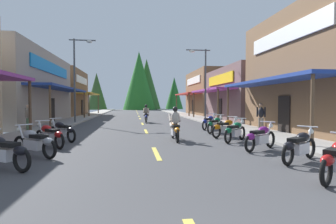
# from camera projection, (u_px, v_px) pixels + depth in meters

# --- Properties ---
(ground) EXTENTS (10.20, 81.35, 0.10)m
(ground) POSITION_uv_depth(u_px,v_px,m) (141.00, 121.00, 26.29)
(ground) COLOR #424244
(sidewalk_left) EXTENTS (2.40, 81.35, 0.12)m
(sidewalk_left) POSITION_uv_depth(u_px,v_px,m) (74.00, 120.00, 25.46)
(sidewalk_left) COLOR #9E9991
(sidewalk_left) RESTS_ON ground
(sidewalk_right) EXTENTS (2.40, 81.35, 0.12)m
(sidewalk_right) POSITION_uv_depth(u_px,v_px,m) (203.00, 119.00, 27.12)
(sidewalk_right) COLOR #9E9991
(sidewalk_right) RESTS_ON ground
(centerline_dashes) EXTENTS (0.16, 57.77, 0.01)m
(centerline_dashes) POSITION_uv_depth(u_px,v_px,m) (139.00, 117.00, 30.96)
(centerline_dashes) COLOR #E0C64C
(centerline_dashes) RESTS_ON ground
(storefront_left_far) EXTENTS (8.88, 10.21, 6.00)m
(storefront_left_far) POSITION_uv_depth(u_px,v_px,m) (54.00, 93.00, 35.36)
(storefront_left_far) COLOR brown
(storefront_left_far) RESTS_ON ground
(storefront_right_middle) EXTENTS (9.94, 9.82, 5.03)m
(storefront_right_middle) POSITION_uv_depth(u_px,v_px,m) (260.00, 94.00, 26.10)
(storefront_right_middle) COLOR brown
(storefront_right_middle) RESTS_ON ground
(storefront_right_far) EXTENTS (9.75, 10.70, 6.02)m
(storefront_right_far) POSITION_uv_depth(u_px,v_px,m) (221.00, 93.00, 37.25)
(storefront_right_far) COLOR brown
(storefront_right_far) RESTS_ON ground
(streetlamp_left) EXTENTS (2.12, 0.30, 6.95)m
(streetlamp_left) POSITION_uv_depth(u_px,v_px,m) (78.00, 69.00, 22.00)
(streetlamp_left) COLOR #474C51
(streetlamp_left) RESTS_ON ground
(streetlamp_right) EXTENTS (2.12, 0.30, 6.35)m
(streetlamp_right) POSITION_uv_depth(u_px,v_px,m) (202.00, 75.00, 23.24)
(streetlamp_right) COLOR #474C51
(streetlamp_right) RESTS_ON ground
(motorcycle_parked_right_1) EXTENTS (1.85, 1.25, 1.04)m
(motorcycle_parked_right_1) POSITION_uv_depth(u_px,v_px,m) (299.00, 146.00, 7.87)
(motorcycle_parked_right_1) COLOR black
(motorcycle_parked_right_1) RESTS_ON ground
(motorcycle_parked_right_2) EXTENTS (1.81, 1.31, 1.04)m
(motorcycle_parked_right_2) POSITION_uv_depth(u_px,v_px,m) (260.00, 137.00, 9.85)
(motorcycle_parked_right_2) COLOR black
(motorcycle_parked_right_2) RESTS_ON ground
(motorcycle_parked_right_3) EXTENTS (1.59, 1.57, 1.04)m
(motorcycle_parked_right_3) POSITION_uv_depth(u_px,v_px,m) (235.00, 131.00, 11.96)
(motorcycle_parked_right_3) COLOR black
(motorcycle_parked_right_3) RESTS_ON ground
(motorcycle_parked_right_4) EXTENTS (1.87, 1.21, 1.04)m
(motorcycle_parked_right_4) POSITION_uv_depth(u_px,v_px,m) (226.00, 127.00, 13.55)
(motorcycle_parked_right_4) COLOR black
(motorcycle_parked_right_4) RESTS_ON ground
(motorcycle_parked_right_5) EXTENTS (1.50, 1.66, 1.04)m
(motorcycle_parked_right_5) POSITION_uv_depth(u_px,v_px,m) (215.00, 124.00, 15.52)
(motorcycle_parked_right_5) COLOR black
(motorcycle_parked_right_5) RESTS_ON ground
(motorcycle_parked_right_6) EXTENTS (1.44, 1.71, 1.04)m
(motorcycle_parked_right_6) POSITION_uv_depth(u_px,v_px,m) (209.00, 122.00, 17.40)
(motorcycle_parked_right_6) COLOR black
(motorcycle_parked_right_6) RESTS_ON ground
(motorcycle_parked_left_0) EXTENTS (1.86, 1.23, 1.04)m
(motorcycle_parked_left_0) POSITION_uv_depth(u_px,v_px,m) (3.00, 151.00, 6.98)
(motorcycle_parked_left_0) COLOR black
(motorcycle_parked_left_0) RESTS_ON ground
(motorcycle_parked_left_1) EXTENTS (1.78, 1.36, 1.04)m
(motorcycle_parked_left_1) POSITION_uv_depth(u_px,v_px,m) (34.00, 142.00, 8.60)
(motorcycle_parked_left_1) COLOR black
(motorcycle_parked_left_1) RESTS_ON ground
(motorcycle_parked_left_2) EXTENTS (1.56, 1.60, 1.04)m
(motorcycle_parked_left_2) POSITION_uv_depth(u_px,v_px,m) (49.00, 135.00, 10.45)
(motorcycle_parked_left_2) COLOR black
(motorcycle_parked_left_2) RESTS_ON ground
(motorcycle_parked_left_3) EXTENTS (1.57, 1.60, 1.04)m
(motorcycle_parked_left_3) POSITION_uv_depth(u_px,v_px,m) (62.00, 130.00, 12.08)
(motorcycle_parked_left_3) COLOR black
(motorcycle_parked_left_3) RESTS_ON ground
(rider_cruising_lead) EXTENTS (0.60, 2.14, 1.57)m
(rider_cruising_lead) POSITION_uv_depth(u_px,v_px,m) (175.00, 126.00, 12.30)
(rider_cruising_lead) COLOR black
(rider_cruising_lead) RESTS_ON ground
(rider_cruising_trailing) EXTENTS (0.60, 2.14, 1.57)m
(rider_cruising_trailing) POSITION_uv_depth(u_px,v_px,m) (146.00, 115.00, 23.07)
(rider_cruising_trailing) COLOR black
(rider_cruising_trailing) RESTS_ON ground
(pedestrian_by_shop) EXTENTS (0.42, 0.48, 1.71)m
(pedestrian_by_shop) POSITION_uv_depth(u_px,v_px,m) (261.00, 115.00, 15.73)
(pedestrian_by_shop) COLOR #726659
(pedestrian_by_shop) RESTS_ON ground
(pedestrian_browsing) EXTENTS (0.35, 0.55, 1.63)m
(pedestrian_browsing) POSITION_uv_depth(u_px,v_px,m) (28.00, 116.00, 15.89)
(pedestrian_browsing) COLOR #3F593F
(pedestrian_browsing) RESTS_ON ground
(treeline_backdrop) EXTENTS (24.12, 10.81, 13.82)m
(treeline_backdrop) POSITION_uv_depth(u_px,v_px,m) (140.00, 84.00, 65.73)
(treeline_backdrop) COLOR #236823
(treeline_backdrop) RESTS_ON ground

